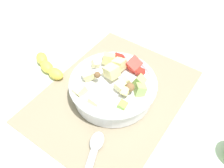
{
  "coord_description": "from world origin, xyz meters",
  "views": [
    {
      "loc": [
        -0.37,
        -0.26,
        0.57
      ],
      "look_at": [
        0.0,
        0.0,
        0.05
      ],
      "focal_mm": 38.58,
      "sensor_mm": 36.0,
      "label": 1
    }
  ],
  "objects": [
    {
      "name": "serving_spoon",
      "position": [
        -0.19,
        -0.07,
        0.01
      ],
      "size": [
        0.19,
        0.09,
        0.01
      ],
      "color": "#B7B7BC",
      "rests_on": "placemat"
    },
    {
      "name": "placemat",
      "position": [
        0.0,
        0.0,
        0.0
      ],
      "size": [
        0.5,
        0.37,
        0.01
      ],
      "primitive_type": "cube",
      "color": "gray",
      "rests_on": "ground_plane"
    },
    {
      "name": "ground_plane",
      "position": [
        0.0,
        0.0,
        0.0
      ],
      "size": [
        2.4,
        2.4,
        0.0
      ],
      "primitive_type": "plane",
      "color": "silver"
    },
    {
      "name": "salad_bowl",
      "position": [
        0.0,
        0.0,
        0.04
      ],
      "size": [
        0.25,
        0.25,
        0.1
      ],
      "color": "white",
      "rests_on": "placemat"
    },
    {
      "name": "banana_whole",
      "position": [
        -0.03,
        0.24,
        0.02
      ],
      "size": [
        0.07,
        0.15,
        0.04
      ],
      "color": "yellow",
      "rests_on": "ground_plane"
    }
  ]
}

